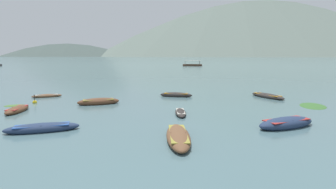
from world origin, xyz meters
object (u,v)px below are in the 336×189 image
Objects in this scene: rowboat_3 at (42,128)px; rowboat_8 at (47,96)px; rowboat_6 at (176,95)px; rowboat_2 at (17,110)px; mooring_buoy at (35,102)px; rowboat_1 at (181,113)px; rowboat_4 at (267,96)px; rowboat_7 at (99,102)px; rowboat_5 at (286,123)px; rowboat_0 at (178,137)px; ferry_0 at (192,65)px.

rowboat_3 is 14.05m from rowboat_8.
rowboat_3 is 1.18× the size of rowboat_6.
rowboat_2 is 3.48× the size of mooring_buoy.
rowboat_1 is 0.67× the size of rowboat_4.
rowboat_7 reaches higher than rowboat_1.
rowboat_3 is at bearing -62.35° from mooring_buoy.
rowboat_3 is (4.45, -5.51, 0.02)m from rowboat_2.
rowboat_6 is (-6.24, 12.38, -0.05)m from rowboat_5.
rowboat_5 reaches higher than rowboat_6.
rowboat_1 is at bearing -32.12° from rowboat_8.
rowboat_4 is 23.54m from mooring_buoy.
rowboat_2 is 23.86m from rowboat_4.
rowboat_5 reaches higher than rowboat_1.
rowboat_6 is (0.75, 14.77, -0.01)m from rowboat_0.
rowboat_3 is 0.96× the size of rowboat_4.
ferry_0 is (5.96, 98.03, 0.21)m from rowboat_5.
ferry_0 reaches higher than rowboat_4.
ferry_0 is at bearing 88.40° from rowboat_4.
rowboat_8 is at bearing 179.61° from rowboat_6.
rowboat_3 is 4.66× the size of mooring_buoy.
rowboat_0 is 0.53× the size of ferry_0.
rowboat_1 is at bearing 26.54° from rowboat_3.
rowboat_6 is (13.18, 7.40, 0.01)m from rowboat_2.
rowboat_4 is 9.82m from rowboat_6.
rowboat_7 is at bearing -33.24° from rowboat_8.
mooring_buoy is at bearing -173.51° from rowboat_4.
mooring_buoy is at bearing 174.01° from rowboat_7.
mooring_buoy is (-23.39, -2.66, -0.08)m from rowboat_4.
rowboat_7 is at bearing -5.99° from mooring_buoy.
rowboat_6 is at bearing 116.74° from rowboat_5.
rowboat_1 is at bearing -97.47° from ferry_0.
rowboat_4 is 86.62m from ferry_0.
rowboat_6 is 8.57m from rowboat_7.
rowboat_1 is 0.75× the size of rowboat_7.
rowboat_7 is 1.28× the size of rowboat_8.
ferry_0 is (12.20, 85.65, 0.26)m from rowboat_6.
rowboat_1 is 8.63m from rowboat_6.
rowboat_7 reaches higher than rowboat_2.
rowboat_3 is 1.39× the size of rowboat_8.
ferry_0 reaches higher than rowboat_6.
rowboat_4 is 1.45× the size of rowboat_8.
rowboat_3 is 22.05m from rowboat_4.
rowboat_7 is at bearing -102.33° from ferry_0.
rowboat_6 is at bearing 174.59° from rowboat_4.
mooring_buoy reaches higher than rowboat_3.
rowboat_7 is (-17.23, -3.31, 0.05)m from rowboat_4.
rowboat_0 is at bearing -13.15° from rowboat_3.
rowboat_5 is at bearing -23.89° from mooring_buoy.
rowboat_0 is 1.01× the size of rowboat_5.
rowboat_0 reaches higher than rowboat_4.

